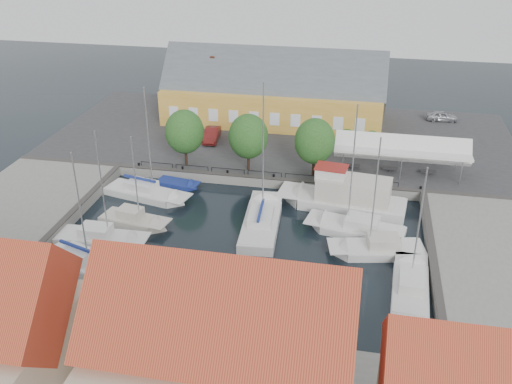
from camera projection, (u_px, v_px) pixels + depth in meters
ground at (243, 236)px, 51.34m from camera, size 140.00×140.00×0.00m
north_quay at (282, 139)px, 71.21m from camera, size 56.00×26.00×1.00m
west_quay at (8, 219)px, 53.13m from camera, size 12.00×24.00×1.00m
east_quay at (506, 272)px, 45.59m from camera, size 12.00×24.00×1.00m
quay_edge_fittings at (254, 202)px, 55.00m from camera, size 56.00×24.72×0.40m
warehouse at (269, 94)px, 74.56m from camera, size 28.56×14.00×9.55m
tent_canopy at (402, 149)px, 59.94m from camera, size 14.00×4.00×2.83m
quay_trees at (248, 136)px, 59.95m from camera, size 18.20×4.20×6.30m
car_silver at (442, 116)px, 75.17m from camera, size 4.05×1.81×1.35m
car_red at (212, 135)px, 68.98m from camera, size 2.05×4.75×1.52m
center_sailboat at (261, 224)px, 52.61m from camera, size 3.77×10.65×14.12m
trawler at (347, 198)px, 55.73m from camera, size 12.98×5.19×5.00m
east_boat_a at (357, 230)px, 51.79m from camera, size 9.40×4.64×12.71m
east_boat_b at (379, 251)px, 48.75m from camera, size 8.57×4.26×11.29m
east_boat_c at (410, 289)px, 43.94m from camera, size 3.13×8.62×10.82m
west_boat_a at (146, 194)px, 58.14m from camera, size 9.59×4.64×12.24m
west_boat_b at (134, 222)px, 53.14m from camera, size 7.01×3.44×9.47m
west_boat_c at (101, 240)px, 50.30m from camera, size 8.35×2.79×11.19m
west_boat_d at (82, 265)px, 46.82m from camera, size 8.55×5.00×11.12m
launch_sw at (30, 305)px, 42.46m from camera, size 5.27×2.32×0.98m
launch_nw at (177, 185)px, 60.44m from camera, size 4.93×2.63×0.88m
townhouses at (180, 382)px, 28.05m from camera, size 36.30×8.50×12.00m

